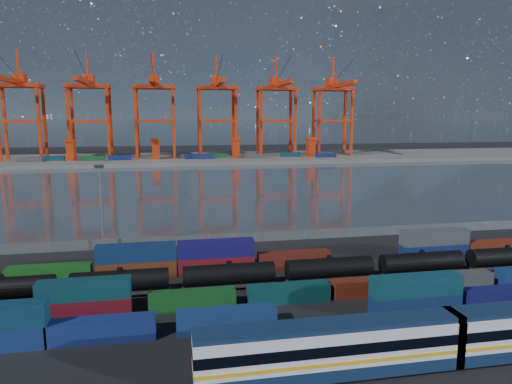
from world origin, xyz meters
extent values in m
plane|color=black|center=(0.00, 0.00, 0.00)|extent=(700.00, 700.00, 0.00)
plane|color=#303E45|center=(0.00, 105.00, 0.01)|extent=(700.00, 700.00, 0.00)
cube|color=#514F4C|center=(0.00, 210.00, 1.00)|extent=(700.00, 70.00, 2.00)
cone|color=#1E2630|center=(-200.00, 1600.00, 260.00)|extent=(1100.00, 1100.00, 520.00)
cone|color=#1E2630|center=(200.00, 1600.00, 230.00)|extent=(1040.00, 1040.00, 460.00)
cone|color=#1E2630|center=(600.00, 1600.00, 190.00)|extent=(960.00, 960.00, 380.00)
cone|color=#1E2630|center=(950.00, 1600.00, 150.00)|extent=(840.00, 840.00, 300.00)
cube|color=silver|center=(-2.18, -21.65, 3.12)|extent=(26.94, 3.23, 4.09)
cube|color=#10223D|center=(-2.18, -21.65, 0.97)|extent=(26.94, 3.30, 1.29)
cube|color=#10223D|center=(-2.18, -21.65, 5.44)|extent=(26.94, 2.91, 0.54)
cube|color=gold|center=(-2.18, -21.65, 2.26)|extent=(26.96, 3.33, 0.39)
cube|color=black|center=(-2.18, -21.65, 3.56)|extent=(26.96, 3.33, 1.08)
cube|color=black|center=(-11.61, -21.65, 0.38)|extent=(3.23, 2.16, 0.75)
cube|color=black|center=(7.25, -21.65, 0.38)|extent=(3.23, 2.16, 0.75)
cube|color=black|center=(14.39, -21.65, 0.38)|extent=(3.23, 2.16, 0.75)
cube|color=navy|center=(-25.31, -9.72, 1.29)|extent=(11.95, 2.43, 2.59)
cube|color=navy|center=(-11.05, -9.72, 1.29)|extent=(11.95, 2.43, 2.59)
cube|color=navy|center=(13.56, -9.72, 1.29)|extent=(11.95, 2.43, 2.59)
cube|color=#0E3D4B|center=(13.56, -9.72, 3.88)|extent=(11.95, 2.43, 2.59)
cube|color=#111356|center=(26.60, -9.72, 1.29)|extent=(11.95, 2.43, 2.59)
cube|color=#560D17|center=(-28.33, -2.91, 1.24)|extent=(11.44, 2.33, 2.48)
cube|color=#0C363E|center=(-28.33, -2.91, 3.72)|extent=(11.44, 2.33, 2.48)
cube|color=#13491B|center=(-14.78, -2.91, 1.24)|extent=(11.44, 2.33, 2.48)
cube|color=#0B3A3C|center=(-1.60, -2.91, 1.24)|extent=(11.44, 2.33, 2.48)
cube|color=#601F13|center=(10.56, -2.91, 1.24)|extent=(11.44, 2.33, 2.48)
cube|color=#3D3F42|center=(23.81, -2.91, 1.24)|extent=(11.44, 2.33, 2.48)
cube|color=#17561A|center=(-35.97, 11.05, 1.35)|extent=(12.43, 2.53, 2.69)
cube|color=#5D2912|center=(-22.86, 11.05, 1.35)|extent=(12.43, 2.53, 2.69)
cube|color=navy|center=(-22.86, 11.05, 4.04)|extent=(12.43, 2.53, 2.69)
cube|color=maroon|center=(-10.23, 11.05, 1.35)|extent=(12.43, 2.53, 2.69)
cube|color=#151156|center=(-10.23, 11.05, 4.04)|extent=(12.43, 2.53, 2.69)
cube|color=#581911|center=(3.02, 11.05, 1.35)|extent=(12.43, 2.53, 2.69)
cube|color=navy|center=(29.01, 11.05, 1.35)|extent=(12.43, 2.53, 2.69)
cube|color=#47494C|center=(29.01, 11.05, 4.04)|extent=(12.43, 2.53, 2.69)
cube|color=maroon|center=(41.65, 11.05, 1.35)|extent=(12.43, 2.53, 2.69)
cylinder|color=black|center=(-40.08, 3.14, 2.38)|extent=(13.45, 3.00, 3.00)
cylinder|color=black|center=(-40.08, 3.14, 4.04)|extent=(0.83, 0.83, 0.52)
cube|color=black|center=(-40.08, 3.14, 0.72)|extent=(13.97, 2.07, 0.41)
cube|color=black|center=(-35.42, 3.14, 0.31)|extent=(2.59, 1.86, 0.62)
cylinder|color=black|center=(-24.58, 3.14, 2.38)|extent=(13.45, 3.00, 3.00)
cylinder|color=black|center=(-24.58, 3.14, 4.04)|extent=(0.83, 0.83, 0.52)
cube|color=black|center=(-24.58, 3.14, 0.72)|extent=(13.97, 2.07, 0.41)
cube|color=black|center=(-29.23, 3.14, 0.31)|extent=(2.59, 1.86, 0.62)
cube|color=black|center=(-19.92, 3.14, 0.31)|extent=(2.59, 1.86, 0.62)
cylinder|color=black|center=(-9.08, 3.14, 2.38)|extent=(13.45, 3.00, 3.00)
cylinder|color=black|center=(-9.08, 3.14, 4.04)|extent=(0.83, 0.83, 0.52)
cube|color=black|center=(-9.08, 3.14, 0.72)|extent=(13.97, 2.07, 0.41)
cube|color=black|center=(-13.73, 3.14, 0.31)|extent=(2.59, 1.86, 0.62)
cube|color=black|center=(-4.42, 3.14, 0.31)|extent=(2.59, 1.86, 0.62)
cylinder|color=black|center=(6.42, 3.14, 2.38)|extent=(13.45, 3.00, 3.00)
cylinder|color=black|center=(6.42, 3.14, 4.04)|extent=(0.83, 0.83, 0.52)
cube|color=black|center=(6.42, 3.14, 0.72)|extent=(13.97, 2.07, 0.41)
cube|color=black|center=(1.77, 3.14, 0.31)|extent=(2.59, 1.86, 0.62)
cube|color=black|center=(11.08, 3.14, 0.31)|extent=(2.59, 1.86, 0.62)
cylinder|color=black|center=(21.92, 3.14, 2.38)|extent=(13.45, 3.00, 3.00)
cylinder|color=black|center=(21.92, 3.14, 4.04)|extent=(0.83, 0.83, 0.52)
cube|color=black|center=(21.92, 3.14, 0.72)|extent=(13.97, 2.07, 0.41)
cube|color=black|center=(17.27, 3.14, 0.31)|extent=(2.59, 1.86, 0.62)
cube|color=black|center=(26.58, 3.14, 0.31)|extent=(2.59, 1.86, 0.62)
cylinder|color=black|center=(37.42, 3.14, 2.38)|extent=(13.45, 3.00, 3.00)
cylinder|color=black|center=(37.42, 3.14, 4.04)|extent=(0.83, 0.83, 0.52)
cube|color=black|center=(37.42, 3.14, 0.72)|extent=(13.97, 2.07, 0.41)
cube|color=black|center=(32.77, 3.14, 0.31)|extent=(2.59, 1.86, 0.62)
cube|color=#595B5E|center=(0.00, 28.00, 1.00)|extent=(160.00, 0.06, 2.00)
cylinder|color=slate|center=(-40.00, 28.00, 1.10)|extent=(0.12, 0.12, 2.20)
cylinder|color=slate|center=(-30.00, 28.00, 1.10)|extent=(0.12, 0.12, 2.20)
cylinder|color=slate|center=(-20.00, 28.00, 1.10)|extent=(0.12, 0.12, 2.20)
cylinder|color=slate|center=(-10.00, 28.00, 1.10)|extent=(0.12, 0.12, 2.20)
cylinder|color=slate|center=(0.00, 28.00, 1.10)|extent=(0.12, 0.12, 2.20)
cylinder|color=slate|center=(10.00, 28.00, 1.10)|extent=(0.12, 0.12, 2.20)
cylinder|color=slate|center=(20.00, 28.00, 1.10)|extent=(0.12, 0.12, 2.20)
cylinder|color=slate|center=(30.00, 28.00, 1.10)|extent=(0.12, 0.12, 2.20)
cylinder|color=slate|center=(40.00, 28.00, 1.10)|extent=(0.12, 0.12, 2.20)
cylinder|color=slate|center=(50.00, 28.00, 1.10)|extent=(0.12, 0.12, 2.20)
cylinder|color=slate|center=(-30.00, 26.00, 8.00)|extent=(0.36, 0.36, 16.00)
cube|color=black|center=(-30.00, 26.00, 16.30)|extent=(1.60, 0.40, 0.60)
cube|color=red|center=(-105.17, 210.55, 20.81)|extent=(1.48, 1.48, 41.61)
cube|color=red|center=(-84.83, 199.45, 20.81)|extent=(1.48, 1.48, 41.61)
cube|color=red|center=(-84.83, 210.55, 20.81)|extent=(1.48, 1.48, 41.61)
cube|color=red|center=(-95.00, 199.45, 22.89)|extent=(20.34, 1.29, 1.29)
cube|color=red|center=(-95.00, 210.55, 22.89)|extent=(20.34, 1.29, 1.29)
cube|color=red|center=(-95.00, 205.00, 41.61)|extent=(23.12, 12.95, 2.03)
cube|color=red|center=(-95.00, 193.90, 43.46)|extent=(2.77, 44.39, 2.31)
cube|color=red|center=(-95.00, 208.70, 45.77)|extent=(5.55, 7.40, 4.62)
cube|color=red|center=(-95.00, 206.85, 52.71)|extent=(1.11, 1.11, 14.80)
cylinder|color=black|center=(-95.00, 191.68, 49.93)|extent=(0.22, 38.06, 12.56)
cube|color=red|center=(-70.17, 199.45, 20.81)|extent=(1.48, 1.48, 41.61)
cube|color=red|center=(-70.17, 210.55, 20.81)|extent=(1.48, 1.48, 41.61)
cube|color=red|center=(-49.83, 199.45, 20.81)|extent=(1.48, 1.48, 41.61)
cube|color=red|center=(-49.83, 210.55, 20.81)|extent=(1.48, 1.48, 41.61)
cube|color=red|center=(-60.00, 199.45, 22.89)|extent=(20.34, 1.29, 1.29)
cube|color=red|center=(-60.00, 210.55, 22.89)|extent=(20.34, 1.29, 1.29)
cube|color=red|center=(-60.00, 205.00, 41.61)|extent=(23.12, 12.95, 2.03)
cube|color=red|center=(-60.00, 193.90, 43.46)|extent=(2.77, 44.39, 2.31)
cube|color=red|center=(-60.00, 208.70, 45.77)|extent=(5.55, 7.40, 4.62)
cube|color=red|center=(-60.00, 206.85, 52.71)|extent=(1.11, 1.11, 14.80)
cylinder|color=black|center=(-60.00, 191.68, 49.93)|extent=(0.22, 38.06, 12.56)
cube|color=red|center=(-35.17, 199.45, 20.81)|extent=(1.48, 1.48, 41.61)
cube|color=red|center=(-35.17, 210.55, 20.81)|extent=(1.48, 1.48, 41.61)
cube|color=red|center=(-14.83, 199.45, 20.81)|extent=(1.48, 1.48, 41.61)
cube|color=red|center=(-14.83, 210.55, 20.81)|extent=(1.48, 1.48, 41.61)
cube|color=red|center=(-25.00, 199.45, 22.89)|extent=(20.34, 1.29, 1.29)
cube|color=red|center=(-25.00, 210.55, 22.89)|extent=(20.34, 1.29, 1.29)
cube|color=red|center=(-25.00, 205.00, 41.61)|extent=(23.12, 12.95, 2.03)
cube|color=red|center=(-25.00, 193.90, 43.46)|extent=(2.77, 44.39, 2.31)
cube|color=red|center=(-25.00, 208.70, 45.77)|extent=(5.55, 7.40, 4.62)
cube|color=red|center=(-25.00, 206.85, 52.71)|extent=(1.11, 1.11, 14.80)
cylinder|color=black|center=(-25.00, 191.68, 49.93)|extent=(0.22, 38.06, 12.56)
cube|color=red|center=(-0.17, 199.45, 20.81)|extent=(1.48, 1.48, 41.61)
cube|color=red|center=(-0.17, 210.55, 20.81)|extent=(1.48, 1.48, 41.61)
cube|color=red|center=(20.17, 199.45, 20.81)|extent=(1.48, 1.48, 41.61)
cube|color=red|center=(20.17, 210.55, 20.81)|extent=(1.48, 1.48, 41.61)
cube|color=red|center=(10.00, 199.45, 22.89)|extent=(20.34, 1.29, 1.29)
cube|color=red|center=(10.00, 210.55, 22.89)|extent=(20.34, 1.29, 1.29)
cube|color=red|center=(10.00, 205.00, 41.61)|extent=(23.12, 12.95, 2.03)
cube|color=red|center=(10.00, 193.90, 43.46)|extent=(2.77, 44.39, 2.31)
cube|color=red|center=(10.00, 208.70, 45.77)|extent=(5.55, 7.40, 4.62)
cube|color=red|center=(10.00, 206.85, 52.71)|extent=(1.11, 1.11, 14.80)
cylinder|color=black|center=(10.00, 191.68, 49.93)|extent=(0.22, 38.06, 12.56)
cube|color=red|center=(34.83, 199.45, 20.81)|extent=(1.48, 1.48, 41.61)
cube|color=red|center=(34.83, 210.55, 20.81)|extent=(1.48, 1.48, 41.61)
cube|color=red|center=(55.17, 199.45, 20.81)|extent=(1.48, 1.48, 41.61)
cube|color=red|center=(55.17, 210.55, 20.81)|extent=(1.48, 1.48, 41.61)
cube|color=red|center=(45.00, 199.45, 22.89)|extent=(20.34, 1.29, 1.29)
cube|color=red|center=(45.00, 210.55, 22.89)|extent=(20.34, 1.29, 1.29)
cube|color=red|center=(45.00, 205.00, 41.61)|extent=(23.12, 12.95, 2.03)
cube|color=red|center=(45.00, 193.90, 43.46)|extent=(2.77, 44.39, 2.31)
cube|color=red|center=(45.00, 208.70, 45.77)|extent=(5.55, 7.40, 4.62)
cube|color=red|center=(45.00, 206.85, 52.71)|extent=(1.11, 1.11, 14.80)
cylinder|color=black|center=(45.00, 191.68, 49.93)|extent=(0.22, 38.06, 12.56)
cube|color=red|center=(69.83, 199.45, 20.81)|extent=(1.48, 1.48, 41.61)
cube|color=red|center=(69.83, 210.55, 20.81)|extent=(1.48, 1.48, 41.61)
cube|color=red|center=(90.17, 199.45, 20.81)|extent=(1.48, 1.48, 41.61)
cube|color=red|center=(90.17, 210.55, 20.81)|extent=(1.48, 1.48, 41.61)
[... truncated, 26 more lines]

